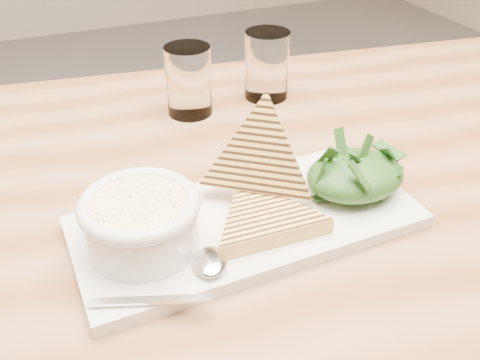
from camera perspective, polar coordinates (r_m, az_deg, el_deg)
name	(u,v)px	position (r m, az deg, el deg)	size (l,w,h in m)	color
table_top	(313,185)	(0.69, 7.76, -0.52)	(1.12, 0.75, 0.04)	#986B48
table_leg_br	(420,197)	(1.38, 18.62, -1.70)	(0.06, 0.06, 0.73)	#986B48
platter	(247,222)	(0.58, 0.77, -4.50)	(0.37, 0.16, 0.02)	white
soup_bowl	(142,228)	(0.53, -10.39, -5.03)	(0.11, 0.11, 0.04)	white
soup	(139,206)	(0.51, -10.69, -2.73)	(0.09, 0.09, 0.01)	#F2E493
bowl_rim	(139,204)	(0.51, -10.72, -2.55)	(0.12, 0.12, 0.01)	white
sandwich_flat	(264,219)	(0.55, 2.56, -4.20)	(0.14, 0.14, 0.02)	gold
sandwich_lean	(259,159)	(0.58, 2.04, 2.26)	(0.14, 0.14, 0.08)	gold
salad_base	(355,175)	(0.61, 12.20, 0.50)	(0.11, 0.09, 0.04)	black
arugula_pile	(356,171)	(0.61, 12.26, 0.90)	(0.11, 0.10, 0.05)	#306123
spoon_bowl	(210,262)	(0.51, -3.19, -8.68)	(0.03, 0.04, 0.01)	silver
spoon_handle	(151,300)	(0.48, -9.49, -12.54)	(0.11, 0.01, 0.00)	silver
glass_near	(189,81)	(0.79, -5.49, 10.49)	(0.07, 0.07, 0.10)	white
glass_far	(267,65)	(0.84, 2.87, 12.14)	(0.07, 0.07, 0.10)	white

